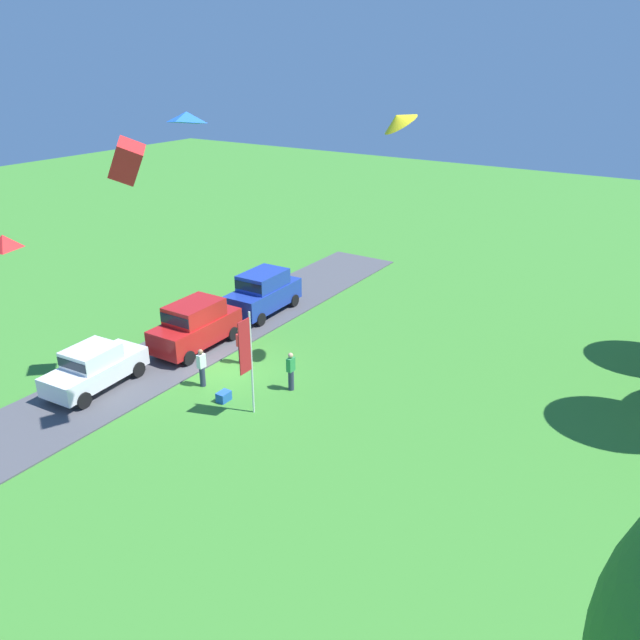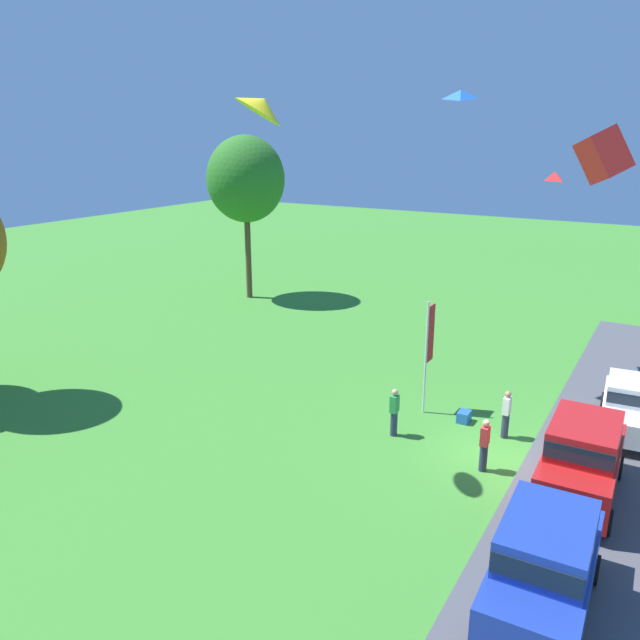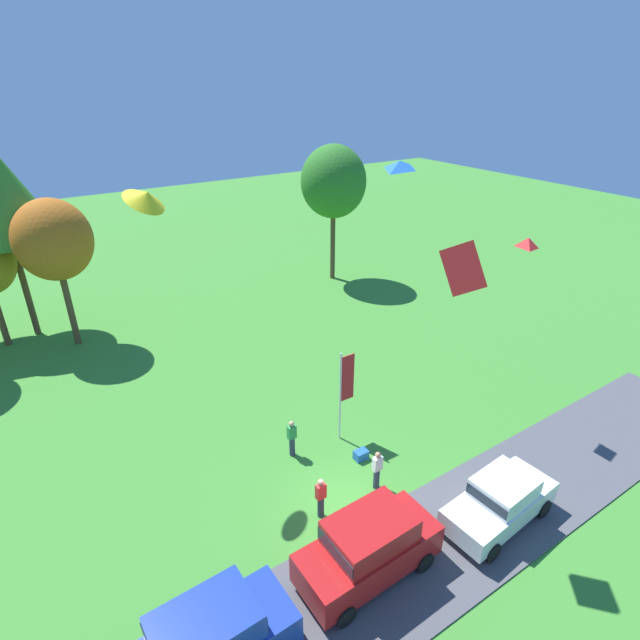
{
  "view_description": "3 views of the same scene",
  "coord_description": "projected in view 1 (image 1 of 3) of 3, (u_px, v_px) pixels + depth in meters",
  "views": [
    {
      "loc": [
        18.39,
        17.08,
        12.98
      ],
      "look_at": [
        0.37,
        5.3,
        3.78
      ],
      "focal_mm": 35.0,
      "sensor_mm": 36.0,
      "label": 1
    },
    {
      "loc": [
        -18.14,
        -4.18,
        9.99
      ],
      "look_at": [
        0.34,
        6.74,
        3.53
      ],
      "focal_mm": 35.0,
      "sensor_mm": 36.0,
      "label": 2
    },
    {
      "loc": [
        -7.96,
        -10.63,
        14.34
      ],
      "look_at": [
        2.58,
        5.58,
        4.69
      ],
      "focal_mm": 28.0,
      "sensor_mm": 36.0,
      "label": 3
    }
  ],
  "objects": [
    {
      "name": "ground_plane",
      "position": [
        225.0,
        369.0,
        27.85
      ],
      "size": [
        120.0,
        120.0,
        0.0
      ],
      "primitive_type": "plane",
      "color": "#3D842D"
    },
    {
      "name": "pavement_strip",
      "position": [
        177.0,
        353.0,
        29.34
      ],
      "size": [
        36.0,
        4.4,
        0.06
      ],
      "primitive_type": "cube",
      "color": "#4C4C51",
      "rests_on": "ground"
    },
    {
      "name": "car_suv_near_entrance",
      "position": [
        263.0,
        291.0,
        33.41
      ],
      "size": [
        4.66,
        2.16,
        2.28
      ],
      "color": "#1E389E",
      "rests_on": "ground"
    },
    {
      "name": "car_suv_by_flagpole",
      "position": [
        195.0,
        324.0,
        29.33
      ],
      "size": [
        4.64,
        2.12,
        2.28
      ],
      "color": "red",
      "rests_on": "ground"
    },
    {
      "name": "car_sedan_mid_row",
      "position": [
        94.0,
        366.0,
        25.9
      ],
      "size": [
        4.52,
        2.21,
        1.84
      ],
      "color": "white",
      "rests_on": "ground"
    },
    {
      "name": "person_watching_sky",
      "position": [
        291.0,
        371.0,
        25.84
      ],
      "size": [
        0.36,
        0.24,
        1.71
      ],
      "color": "#2D334C",
      "rests_on": "ground"
    },
    {
      "name": "person_on_lawn",
      "position": [
        241.0,
        346.0,
        28.09
      ],
      "size": [
        0.36,
        0.24,
        1.71
      ],
      "color": "#2D334C",
      "rests_on": "ground"
    },
    {
      "name": "person_beside_suv",
      "position": [
        202.0,
        367.0,
        26.14
      ],
      "size": [
        0.36,
        0.24,
        1.71
      ],
      "color": "#2D334C",
      "rests_on": "ground"
    },
    {
      "name": "flag_banner",
      "position": [
        247.0,
        352.0,
        23.3
      ],
      "size": [
        0.71,
        0.08,
        4.27
      ],
      "color": "silver",
      "rests_on": "ground"
    },
    {
      "name": "cooler_box",
      "position": [
        224.0,
        396.0,
        25.26
      ],
      "size": [
        0.56,
        0.4,
        0.4
      ],
      "primitive_type": "cube",
      "color": "blue",
      "rests_on": "ground"
    },
    {
      "name": "kite_box_low_drifter",
      "position": [
        127.0,
        161.0,
        22.94
      ],
      "size": [
        1.42,
        1.83,
        1.82
      ],
      "primitive_type": "cube",
      "rotation": [
        -0.42,
        0.3,
        0.69
      ],
      "color": "red"
    },
    {
      "name": "kite_diamond_near_flag",
      "position": [
        4.0,
        242.0,
        16.97
      ],
      "size": [
        1.09,
        1.1,
        0.45
      ],
      "primitive_type": "pyramid",
      "rotation": [
        -0.07,
        0.0,
        4.02
      ],
      "color": "red"
    },
    {
      "name": "kite_delta_over_trees",
      "position": [
        399.0,
        120.0,
        23.55
      ],
      "size": [
        1.97,
        1.98,
        1.07
      ],
      "primitive_type": "cone",
      "rotation": [
        -0.54,
        0.0,
        3.84
      ],
      "color": "yellow"
    },
    {
      "name": "kite_diamond_high_left",
      "position": [
        187.0,
        117.0,
        18.05
      ],
      "size": [
        1.31,
        1.24,
        0.45
      ],
      "primitive_type": "pyramid",
      "rotation": [
        -0.14,
        0.0,
        1.91
      ],
      "color": "blue"
    }
  ]
}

